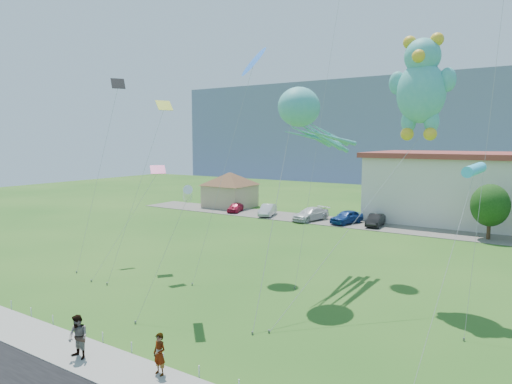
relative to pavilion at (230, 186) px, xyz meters
The scene contains 22 objects.
ground 45.05m from the pavilion, 57.72° to the right, with size 160.00×160.00×0.00m, color #1F5217.
sidewalk 47.39m from the pavilion, 59.50° to the right, with size 80.00×2.50×0.10m, color gray.
parking_strip 24.37m from the pavilion, ahead, with size 70.00×6.00×0.06m, color #59544C.
hill_ridge 85.96m from the pavilion, 73.69° to the left, with size 160.00×50.00×25.00m, color slate.
pavilion is the anchor object (origin of this frame).
rope_fence 46.13m from the pavilion, 58.59° to the right, with size 26.05×0.05×0.50m.
tree_near 34.24m from the pavilion, ahead, with size 3.60×3.60×5.47m.
pedestrian_left 47.66m from the pavilion, 57.46° to the right, with size 0.64×0.42×1.75m, color gray.
pedestrian_right 46.46m from the pavilion, 62.24° to the right, with size 0.95×0.74×1.96m, color gray.
parked_car_red 5.55m from the pavilion, 45.85° to the right, with size 1.46×3.62×1.23m, color #AA1534.
parked_car_silver 9.79m from the pavilion, 23.87° to the right, with size 1.52×4.35×1.43m, color #B7B6BD.
parked_car_white 15.47m from the pavilion, 14.86° to the right, with size 2.13×5.23×1.52m, color silver.
parked_car_blue 19.71m from the pavilion, 10.61° to the right, with size 1.83×4.54×1.55m, color navy.
parked_car_black 22.93m from the pavilion, ahead, with size 1.43×4.11×1.35m, color black.
octopus_kite 37.19m from the pavilion, 45.94° to the right, with size 2.63×13.70×12.96m.
teddy_bear_kite 41.15m from the pavilion, 37.16° to the right, with size 6.64×11.25×15.93m.
small_kite_pink 31.83m from the pavilion, 64.59° to the right, with size 1.74×6.23×7.89m.
small_kite_blue 33.18m from the pavilion, 50.74° to the right, with size 1.80×7.35×16.20m.
small_kite_black 30.13m from the pavilion, 73.38° to the right, with size 2.76×6.90×14.79m.
small_kite_yellow 33.05m from the pavilion, 63.24° to the right, with size 1.29×6.07×12.64m.
small_kite_white 40.97m from the pavilion, 57.19° to the right, with size 1.78×3.81×7.20m.
small_kite_cyan 47.26m from the pavilion, 40.45° to the right, with size 1.12×9.04×8.80m.
Camera 1 is at (14.57, -14.95, 9.71)m, focal length 32.00 mm.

